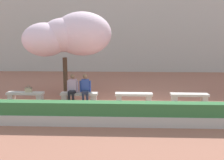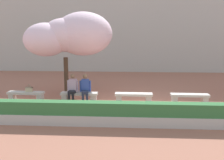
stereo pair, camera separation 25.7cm
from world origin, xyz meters
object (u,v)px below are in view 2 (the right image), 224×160
object	(u,v)px
stone_bench_near_east	(190,97)
stone_bench_near_west	(79,96)
person_seated_right	(85,87)
handbag	(29,89)
stone_bench_west_end	(26,95)
cherry_tree_main	(70,36)
stone_bench_center	(134,97)
person_seated_left	(72,87)

from	to	relation	value
stone_bench_near_east	stone_bench_near_west	bearing A→B (deg)	180.00
stone_bench_near_east	person_seated_right	size ratio (longest dim) A/B	1.28
person_seated_right	handbag	size ratio (longest dim) A/B	3.81
stone_bench_west_end	stone_bench_near_east	bearing A→B (deg)	0.00
stone_bench_west_end	cherry_tree_main	bearing A→B (deg)	45.21
stone_bench_center	cherry_tree_main	size ratio (longest dim) A/B	0.38
handbag	stone_bench_west_end	bearing A→B (deg)	177.35
cherry_tree_main	person_seated_left	bearing A→B (deg)	-76.69
stone_bench_near_west	person_seated_right	world-z (taller)	person_seated_right
stone_bench_near_west	person_seated_right	size ratio (longest dim) A/B	1.28
stone_bench_near_east	cherry_tree_main	distance (m)	6.45
stone_bench_west_end	person_seated_left	distance (m)	2.20
person_seated_left	handbag	bearing A→B (deg)	178.68
stone_bench_near_east	handbag	bearing A→B (deg)	-179.94
stone_bench_near_east	person_seated_right	distance (m)	4.63
stone_bench_near_east	person_seated_right	bearing A→B (deg)	-179.34
person_seated_right	stone_bench_west_end	bearing A→B (deg)	178.89
person_seated_left	person_seated_right	world-z (taller)	same
person_seated_right	person_seated_left	bearing A→B (deg)	-179.96
stone_bench_west_end	person_seated_right	distance (m)	2.77
stone_bench_center	person_seated_right	world-z (taller)	person_seated_right
stone_bench_near_east	cherry_tree_main	size ratio (longest dim) A/B	0.38
stone_bench_west_end	stone_bench_near_east	world-z (taller)	same
stone_bench_near_east	cherry_tree_main	world-z (taller)	cherry_tree_main
stone_bench_center	handbag	world-z (taller)	handbag
stone_bench_west_end	handbag	world-z (taller)	handbag
stone_bench_west_end	stone_bench_near_west	bearing A→B (deg)	0.00
person_seated_right	cherry_tree_main	world-z (taller)	cherry_tree_main
cherry_tree_main	person_seated_right	bearing A→B (deg)	-60.93
stone_bench_west_end	handbag	xyz separation A→B (m)	(0.16, -0.01, 0.28)
stone_bench_near_west	stone_bench_center	distance (m)	2.45
handbag	person_seated_right	bearing A→B (deg)	-1.01
handbag	stone_bench_near_east	bearing A→B (deg)	0.06
handbag	cherry_tree_main	size ratio (longest dim) A/B	0.08
person_seated_left	person_seated_right	bearing A→B (deg)	0.04
stone_bench_near_west	cherry_tree_main	world-z (taller)	cherry_tree_main
person_seated_left	handbag	xyz separation A→B (m)	(-2.01, 0.05, -0.12)
handbag	cherry_tree_main	xyz separation A→B (m)	(1.58, 1.76, 2.38)
stone_bench_near_east	stone_bench_west_end	bearing A→B (deg)	180.00
stone_bench_west_end	stone_bench_center	world-z (taller)	same
cherry_tree_main	stone_bench_near_west	bearing A→B (deg)	-67.87
stone_bench_west_end	stone_bench_near_east	distance (m)	7.35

